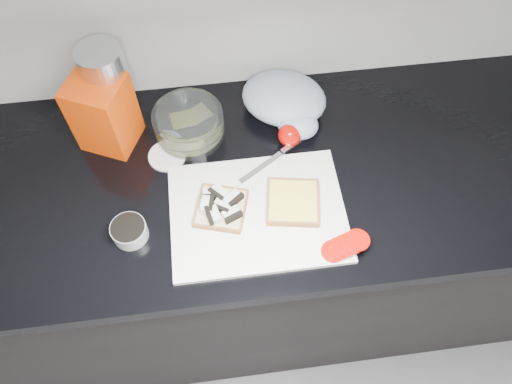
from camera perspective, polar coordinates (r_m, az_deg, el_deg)
base_cabinet at (r=1.63m, az=-3.71°, el=-7.18°), size 3.50×0.60×0.86m
countertop at (r=1.23m, az=-4.87°, el=1.33°), size 3.50×0.64×0.04m
cutting_board at (r=1.15m, az=0.19°, el=-2.40°), size 0.40×0.30×0.01m
bread_left at (r=1.14m, az=-4.05°, el=-1.71°), size 0.14×0.14×0.04m
bread_right at (r=1.15m, az=4.24°, el=-1.15°), size 0.14×0.14×0.02m
tomato_slices at (r=1.11m, az=10.16°, el=-6.08°), size 0.12×0.08×0.02m
knife at (r=1.23m, az=2.60°, el=4.28°), size 0.17×0.12×0.01m
seed_tub at (r=1.14m, az=-14.30°, el=-4.31°), size 0.08×0.08×0.04m
tub_lid at (r=1.26m, az=-10.12°, el=4.07°), size 0.10×0.10×0.01m
glass_bowl at (r=1.27m, az=-7.70°, el=7.71°), size 0.18×0.18×0.07m
bread_bag at (r=1.25m, az=-17.01°, el=8.62°), size 0.16×0.16×0.20m
steel_canister at (r=1.26m, az=-16.23°, el=11.06°), size 0.10×0.10×0.25m
grocery_bag at (r=1.29m, az=3.43°, el=10.27°), size 0.27×0.26×0.10m
whole_tomatoes at (r=1.24m, az=3.88°, el=6.53°), size 0.06×0.06×0.06m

